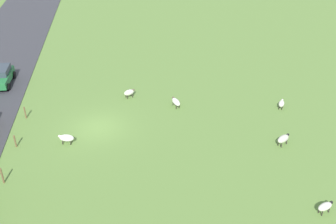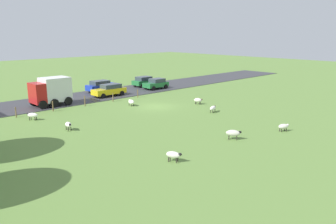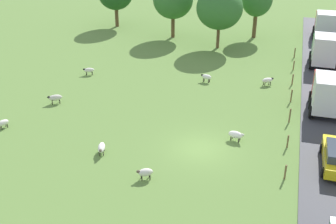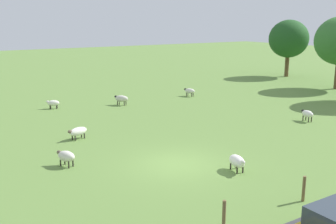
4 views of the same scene
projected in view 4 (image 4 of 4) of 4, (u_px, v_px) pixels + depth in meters
The scene contains 11 objects.
ground_plane at pixel (177, 164), 18.98m from camera, with size 160.00×160.00×0.00m, color olive.
sheep_0 at pixel (237, 161), 18.01m from camera, with size 1.24×0.76×0.75m.
sheep_1 at pixel (190, 91), 35.65m from camera, with size 1.16×0.80×0.72m.
sheep_2 at pixel (78, 131), 22.85m from camera, with size 0.82×1.33×0.70m.
sheep_3 at pixel (66, 156), 18.61m from camera, with size 1.08×0.88×0.75m.
sheep_4 at pixel (121, 99), 31.96m from camera, with size 1.23×1.07×0.80m.
sheep_5 at pixel (307, 114), 26.88m from camera, with size 1.11×0.61×0.76m.
sheep_6 at pixel (53, 103), 30.71m from camera, with size 0.81×1.04×0.67m.
tree_3 at pixel (289, 39), 47.21m from camera, with size 4.66×4.66×6.75m.
fence_post_0 at pixel (224, 215), 12.95m from camera, with size 0.12×0.12×1.04m, color brown.
fence_post_1 at pixel (304, 189), 15.01m from camera, with size 0.12×0.12×1.01m, color brown.
Camera 4 is at (14.89, -9.98, 6.74)m, focal length 42.50 mm.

